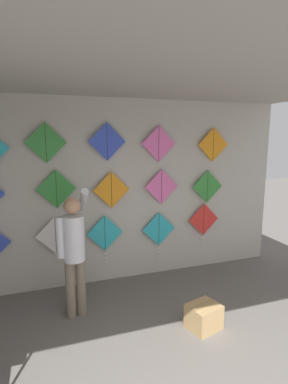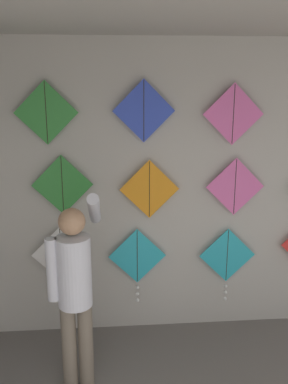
% 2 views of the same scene
% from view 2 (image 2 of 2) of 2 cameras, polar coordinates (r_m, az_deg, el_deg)
% --- Properties ---
extents(back_panel, '(5.76, 0.06, 2.80)m').
position_cam_2_polar(back_panel, '(4.04, 0.35, -0.08)').
color(back_panel, '#BCB7AD').
rests_on(back_panel, ground).
extents(ceiling_slab, '(5.76, 4.08, 0.04)m').
position_cam_2_polar(ceiling_slab, '(2.26, 4.53, 24.12)').
color(ceiling_slab, '#A8A399').
extents(shopkeeper, '(0.41, 0.59, 1.63)m').
position_cam_2_polar(shopkeeper, '(3.41, -9.21, -11.98)').
color(shopkeeper, '#726656').
rests_on(shopkeeper, ground).
extents(kite_1, '(0.55, 0.01, 0.55)m').
position_cam_2_polar(kite_1, '(4.15, -11.00, -8.20)').
color(kite_1, white).
extents(kite_2, '(0.55, 0.04, 0.76)m').
position_cam_2_polar(kite_2, '(4.16, -0.91, -9.05)').
color(kite_2, '#28B2C6').
extents(kite_3, '(0.55, 0.04, 0.76)m').
position_cam_2_polar(kite_3, '(4.32, 11.00, -8.77)').
color(kite_3, '#28B2C6').
extents(kite_6, '(0.55, 0.01, 0.55)m').
position_cam_2_polar(kite_6, '(3.93, -10.84, 0.93)').
color(kite_6, '#338C38').
extents(kite_7, '(0.55, 0.01, 0.55)m').
position_cam_2_polar(kite_7, '(3.94, 0.73, 0.36)').
color(kite_7, orange).
extents(kite_8, '(0.55, 0.01, 0.55)m').
position_cam_2_polar(kite_8, '(4.09, 12.04, 0.69)').
color(kite_8, pink).
extents(kite_11, '(0.55, 0.01, 0.55)m').
position_cam_2_polar(kite_11, '(3.84, -12.93, 10.26)').
color(kite_11, '#338C38').
extents(kite_12, '(0.55, 0.01, 0.55)m').
position_cam_2_polar(kite_12, '(3.81, -0.03, 10.76)').
color(kite_12, blue).
extents(kite_13, '(0.55, 0.01, 0.55)m').
position_cam_2_polar(kite_13, '(3.96, 11.84, 10.11)').
color(kite_13, pink).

